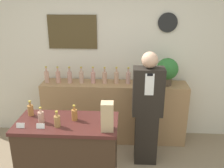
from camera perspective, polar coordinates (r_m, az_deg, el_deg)
back_wall at (r=4.06m, az=-0.74°, el=6.32°), size 5.20×0.09×2.70m
back_shelf at (r=4.11m, az=0.47°, el=-6.35°), size 2.29×0.40×0.99m
display_counter at (r=3.16m, az=-9.76°, el=-16.01°), size 1.16×0.58×0.94m
shopkeeper at (r=3.47m, az=8.04°, el=-5.92°), size 0.41×0.26×1.62m
potted_plant at (r=3.86m, az=12.53°, el=3.19°), size 0.33×0.33×0.42m
paper_bag at (r=2.63m, az=-1.09°, el=-7.43°), size 0.14×0.13×0.32m
tape_dispenser at (r=2.69m, az=-0.56°, el=-10.10°), size 0.09×0.06×0.07m
price_card_left at (r=2.90m, az=-20.19°, el=-8.89°), size 0.09×0.02×0.06m
price_card_right at (r=2.82m, az=-16.03°, el=-9.23°), size 0.09×0.02×0.06m
counter_bottle_0 at (r=3.13m, az=-18.12°, el=-5.65°), size 0.07×0.07×0.19m
counter_bottle_1 at (r=2.93m, az=-15.92°, el=-7.20°), size 0.07×0.07×0.19m
counter_bottle_2 at (r=2.80m, az=-12.43°, el=-8.21°), size 0.07×0.07×0.19m
counter_bottle_3 at (r=2.90m, az=-8.57°, el=-6.89°), size 0.07×0.07×0.19m
shelf_bottle_0 at (r=4.06m, az=-14.70°, el=1.70°), size 0.07×0.07×0.26m
shelf_bottle_1 at (r=4.01m, az=-12.21°, el=1.65°), size 0.07×0.07×0.26m
shelf_bottle_2 at (r=3.96m, az=-9.65°, el=1.63°), size 0.07×0.07×0.26m
shelf_bottle_3 at (r=3.94m, az=-7.02°, el=1.63°), size 0.07×0.07×0.26m
shelf_bottle_4 at (r=3.92m, az=-4.35°, el=1.64°), size 0.07×0.07×0.26m
shelf_bottle_5 at (r=3.89m, az=-1.68°, el=1.57°), size 0.07×0.07×0.26m
shelf_bottle_6 at (r=3.89m, az=1.02°, el=1.56°), size 0.07×0.07×0.26m
shelf_bottle_7 at (r=3.88m, az=3.72°, el=1.50°), size 0.07×0.07×0.26m
shelf_bottle_8 at (r=3.87m, az=6.44°, el=1.34°), size 0.07×0.07×0.26m
shelf_bottle_9 at (r=3.90m, az=9.12°, el=1.35°), size 0.07×0.07×0.26m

